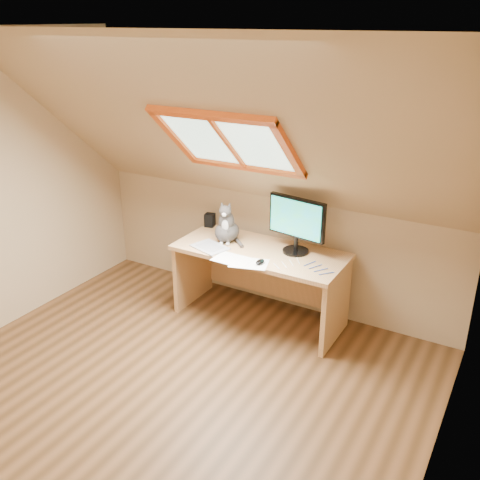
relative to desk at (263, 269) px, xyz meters
The scene contains 10 objects.
ground 1.52m from the desk, 93.76° to the right, with size 3.50×3.50×0.00m, color brown.
room_shell 1.83m from the desk, 93.53° to the right, with size 3.52×3.52×2.41m.
desk is the anchor object (origin of this frame).
monitor 0.56m from the desk, ahead, with size 0.51×0.22×0.47m.
cat 0.48m from the desk, behind, with size 0.27×0.29×0.37m.
desk_speaker 0.74m from the desk, 164.27° to the left, with size 0.08×0.08×0.12m, color black.
graphics_tablet 0.50m from the desk, 147.93° to the right, with size 0.30×0.21×0.01m, color #B2B2B7.
mouse 0.40m from the desk, 67.63° to the right, with size 0.06×0.10×0.03m, color black.
papers 0.39m from the desk, 94.38° to the right, with size 0.33×0.27×0.00m.
cables 0.54m from the desk, 21.43° to the right, with size 0.51×0.26×0.01m.
Camera 1 is at (1.98, -2.25, 2.45)m, focal length 40.00 mm.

